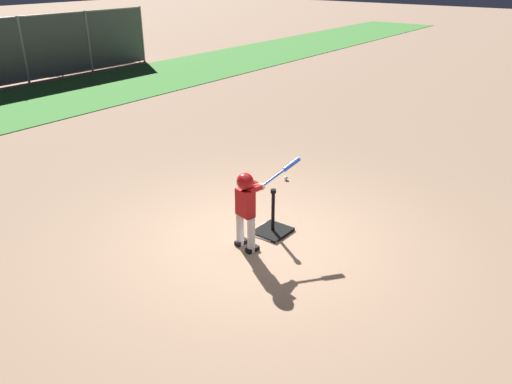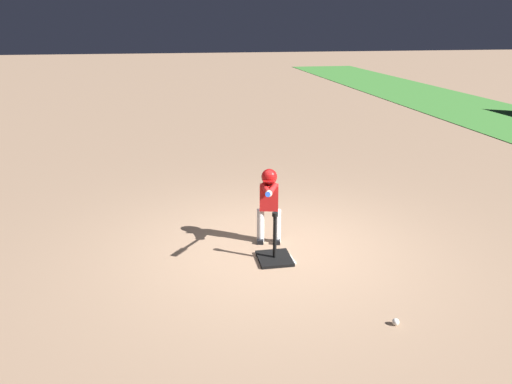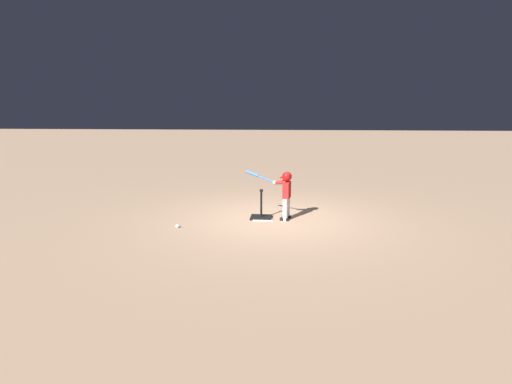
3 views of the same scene
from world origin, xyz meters
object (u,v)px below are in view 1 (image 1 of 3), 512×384
at_px(batting_tee, 273,227).
at_px(baseball, 286,178).
at_px(batter_child, 248,201).
at_px(bleachers_center, 88,52).

height_order(batting_tee, baseball, batting_tee).
distance_m(batter_child, baseball, 2.47).
height_order(baseball, bleachers_center, bleachers_center).
height_order(batting_tee, batter_child, batter_child).
relative_size(batting_tee, bleachers_center, 0.18).
bearing_deg(baseball, batter_child, -158.09).
distance_m(batting_tee, batter_child, 0.81).
bearing_deg(batter_child, bleachers_center, 62.09).
distance_m(batting_tee, bleachers_center, 14.55).
xyz_separation_m(baseball, bleachers_center, (4.70, 12.15, 0.46)).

